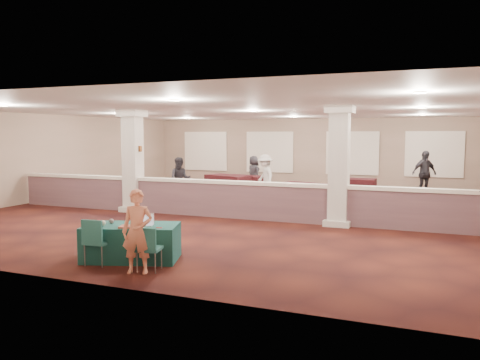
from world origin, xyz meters
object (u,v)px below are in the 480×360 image
at_px(far_table_front_right, 448,203).
at_px(far_table_back_right, 352,188).
at_px(near_table, 131,242).
at_px(far_table_front_center, 304,192).
at_px(far_table_back_left, 228,184).
at_px(attendee_a, 180,179).
at_px(attendee_b, 265,176).
at_px(conf_chair_side, 96,238).
at_px(attendee_c, 424,173).
at_px(woman, 138,231).
at_px(far_table_front_left, 160,193).
at_px(attendee_d, 254,173).
at_px(conf_chair_main, 148,245).
at_px(far_table_back_center, 245,184).

xyz_separation_m(far_table_front_right, far_table_back_right, (-3.33, 2.96, 0.04)).
bearing_deg(near_table, far_table_front_center, 65.10).
bearing_deg(far_table_back_left, attendee_a, -102.95).
bearing_deg(near_table, attendee_b, 74.33).
height_order(conf_chair_side, attendee_c, attendee_c).
height_order(near_table, conf_chair_side, conf_chair_side).
xyz_separation_m(woman, far_table_front_center, (0.48, 10.20, -0.42)).
distance_m(conf_chair_side, attendee_b, 10.09).
height_order(conf_chair_side, far_table_front_left, conf_chair_side).
bearing_deg(far_table_back_left, far_table_front_left, -107.42).
xyz_separation_m(woman, attendee_d, (-2.27, 12.26, 0.02)).
distance_m(far_table_front_left, far_table_back_left, 3.75).
bearing_deg(far_table_front_left, attendee_c, 32.47).
distance_m(far_table_back_left, attendee_a, 3.01).
distance_m(far_table_front_center, attendee_c, 5.10).
relative_size(attendee_b, attendee_d, 1.10).
bearing_deg(conf_chair_main, woman, -146.24).
bearing_deg(attendee_d, far_table_front_right, -166.60).
xyz_separation_m(conf_chair_main, far_table_front_center, (0.36, 10.07, -0.16)).
relative_size(far_table_front_center, far_table_back_left, 0.84).
distance_m(near_table, far_table_front_center, 9.56).
bearing_deg(far_table_back_center, attendee_c, 10.67).
xyz_separation_m(conf_chair_side, attendee_c, (5.66, 12.96, 0.39)).
distance_m(far_table_front_right, attendee_b, 6.56).
height_order(near_table, woman, woman).
height_order(far_table_front_right, attendee_c, attendee_c).
bearing_deg(near_table, far_table_back_left, 84.51).
relative_size(near_table, attendee_a, 1.10).
relative_size(conf_chair_side, woman, 0.59).
bearing_deg(attendee_a, attendee_d, 47.24).
bearing_deg(attendee_b, far_table_back_center, -178.04).
relative_size(conf_chair_main, attendee_a, 0.50).
xyz_separation_m(attendee_a, attendee_d, (1.38, 4.09, -0.05)).
bearing_deg(far_table_back_right, far_table_back_left, -171.15).
relative_size(far_table_back_right, attendee_a, 1.10).
bearing_deg(attendee_b, far_table_front_right, 37.44).
distance_m(attendee_a, attendee_b, 3.29).
bearing_deg(woman, attendee_a, 94.62).
bearing_deg(woman, attendee_d, 81.06).
height_order(far_table_front_left, far_table_back_left, far_table_back_left).
height_order(far_table_back_right, attendee_c, attendee_c).
height_order(conf_chair_side, far_table_back_center, conf_chair_side).
bearing_deg(far_table_front_center, far_table_front_left, -149.48).
height_order(far_table_back_left, attendee_a, attendee_a).
bearing_deg(far_table_front_left, conf_chair_side, -67.21).
height_order(far_table_front_left, far_table_back_center, far_table_front_left).
bearing_deg(attendee_c, far_table_front_right, -116.77).
xyz_separation_m(near_table, far_table_back_right, (2.64, 11.16, 0.02)).
bearing_deg(near_table, woman, -66.80).
distance_m(far_table_back_left, attendee_b, 2.16).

